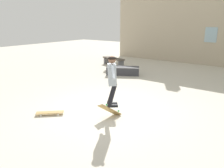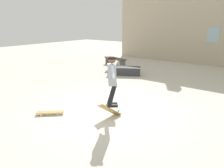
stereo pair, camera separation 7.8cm
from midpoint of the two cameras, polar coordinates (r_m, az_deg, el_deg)
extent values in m
plane|color=beige|center=(6.81, -0.33, -7.14)|extent=(40.00, 40.00, 0.00)
cube|color=#B7A88E|center=(15.17, 23.12, 13.02)|extent=(12.16, 0.40, 4.42)
cube|color=#99B7C6|center=(14.84, 25.06, 11.55)|extent=(0.70, 0.02, 0.90)
cube|color=brown|center=(13.84, 0.97, 6.70)|extent=(1.80, 0.92, 0.08)
cube|color=slate|center=(14.48, -0.84, 6.17)|extent=(0.22, 0.39, 0.39)
cube|color=slate|center=(13.30, 2.93, 5.26)|extent=(0.22, 0.39, 0.39)
cube|color=#38383D|center=(11.34, 3.38, 3.46)|extent=(1.71, 1.27, 0.43)
cube|color=#B7B7BC|center=(11.05, 3.30, 4.20)|extent=(1.46, 0.85, 0.02)
cube|color=#9EA8B2|center=(6.03, 0.37, 2.50)|extent=(0.40, 0.41, 0.59)
sphere|color=brown|center=(5.94, 0.38, 6.37)|extent=(0.30, 0.30, 0.21)
ellipsoid|color=black|center=(5.94, 0.38, 6.72)|extent=(0.31, 0.31, 0.12)
cylinder|color=black|center=(6.27, 0.31, -2.48)|extent=(0.33, 0.23, 0.70)
cube|color=black|center=(6.38, 0.58, -5.14)|extent=(0.26, 0.24, 0.07)
cylinder|color=black|center=(6.11, 0.41, -2.98)|extent=(0.26, 0.31, 0.70)
cube|color=black|center=(6.22, 0.69, -5.71)|extent=(0.26, 0.24, 0.07)
cylinder|color=#9EA8B2|center=(6.36, 0.15, 4.48)|extent=(0.38, 0.43, 0.31)
cylinder|color=#9EA8B2|center=(5.64, 0.62, 2.98)|extent=(0.38, 0.43, 0.31)
cube|color=#AD894C|center=(6.35, -0.23, -6.83)|extent=(0.46, 0.61, 0.54)
cylinder|color=green|center=(6.43, 2.09, -7.06)|extent=(0.05, 0.08, 0.08)
cylinder|color=green|center=(6.59, 0.69, -7.39)|extent=(0.05, 0.08, 0.08)
cylinder|color=green|center=(6.15, -1.07, -5.45)|extent=(0.05, 0.08, 0.08)
cylinder|color=green|center=(6.32, -2.44, -5.83)|extent=(0.05, 0.08, 0.08)
cube|color=#AD894C|center=(6.82, -15.54, -7.09)|extent=(0.71, 0.69, 0.02)
cylinder|color=silver|center=(6.89, -13.33, -7.07)|extent=(0.05, 0.05, 0.05)
cylinder|color=silver|center=(6.70, -13.53, -7.76)|extent=(0.05, 0.05, 0.05)
cylinder|color=silver|center=(6.97, -17.41, -7.11)|extent=(0.05, 0.05, 0.05)
cylinder|color=silver|center=(6.79, -17.73, -7.80)|extent=(0.05, 0.05, 0.05)
camera|label=1|loc=(0.04, -89.63, 0.11)|focal=35.00mm
camera|label=2|loc=(0.04, 90.37, -0.11)|focal=35.00mm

